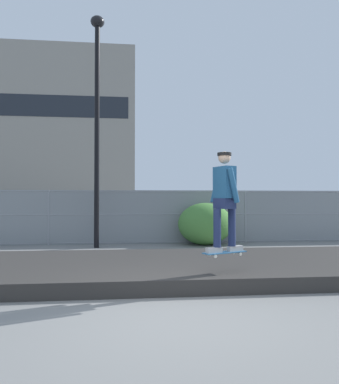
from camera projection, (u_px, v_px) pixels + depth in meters
The scene contains 10 objects.
ground_plane at pixel (179, 317), 4.57m from camera, with size 120.00×120.00×0.00m, color slate.
gravel_berm at pixel (162, 267), 7.25m from camera, with size 13.69×3.55×0.27m, color #33302D.
skateboard at pixel (225, 253), 6.02m from camera, with size 0.82×0.48×0.07m.
skater at pixel (225, 195), 6.04m from camera, with size 0.71×0.62×1.71m.
chain_fence at pixel (150, 217), 12.29m from camera, with size 20.54×0.06×1.85m.
street_lamp at pixel (97, 105), 11.33m from camera, with size 0.44×0.44×7.43m.
parked_car_near at pixel (80, 217), 14.02m from camera, with size 4.42×1.98×1.66m.
parked_car_mid at pixel (233, 216), 14.66m from camera, with size 4.40×1.96×1.66m.
library_building at pixel (59, 135), 45.38m from camera, with size 19.43×10.54×19.70m.
shrub_left at pixel (205, 224), 11.92m from camera, with size 1.83×1.50×1.42m.
Camera 1 is at (-0.61, -4.56, 1.51)m, focal length 33.16 mm.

